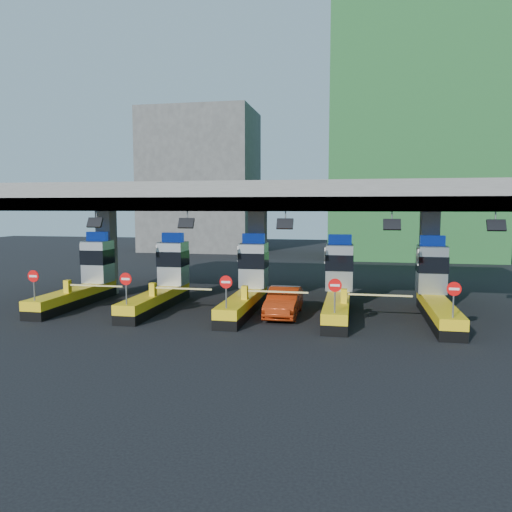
# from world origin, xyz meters

# --- Properties ---
(ground) EXTENTS (120.00, 120.00, 0.00)m
(ground) POSITION_xyz_m (0.00, 0.00, 0.00)
(ground) COLOR black
(ground) RESTS_ON ground
(toll_canopy) EXTENTS (28.00, 12.09, 7.00)m
(toll_canopy) POSITION_xyz_m (0.00, 2.87, 6.13)
(toll_canopy) COLOR slate
(toll_canopy) RESTS_ON ground
(toll_lane_far_left) EXTENTS (4.43, 8.00, 4.16)m
(toll_lane_far_left) POSITION_xyz_m (-10.00, 0.28, 1.40)
(toll_lane_far_left) COLOR black
(toll_lane_far_left) RESTS_ON ground
(toll_lane_left) EXTENTS (4.43, 8.00, 4.16)m
(toll_lane_left) POSITION_xyz_m (-5.00, 0.28, 1.40)
(toll_lane_left) COLOR black
(toll_lane_left) RESTS_ON ground
(toll_lane_center) EXTENTS (4.43, 8.00, 4.16)m
(toll_lane_center) POSITION_xyz_m (0.00, 0.28, 1.40)
(toll_lane_center) COLOR black
(toll_lane_center) RESTS_ON ground
(toll_lane_right) EXTENTS (4.43, 8.00, 4.16)m
(toll_lane_right) POSITION_xyz_m (5.00, 0.28, 1.40)
(toll_lane_right) COLOR black
(toll_lane_right) RESTS_ON ground
(toll_lane_far_right) EXTENTS (4.43, 8.00, 4.16)m
(toll_lane_far_right) POSITION_xyz_m (10.00, 0.28, 1.40)
(toll_lane_far_right) COLOR black
(toll_lane_far_right) RESTS_ON ground
(bg_building_scaffold) EXTENTS (18.00, 12.00, 28.00)m
(bg_building_scaffold) POSITION_xyz_m (12.00, 32.00, 14.00)
(bg_building_scaffold) COLOR #1E5926
(bg_building_scaffold) RESTS_ON ground
(bg_building_concrete) EXTENTS (14.00, 10.00, 18.00)m
(bg_building_concrete) POSITION_xyz_m (-14.00, 36.00, 9.00)
(bg_building_concrete) COLOR #4C4C49
(bg_building_concrete) RESTS_ON ground
(red_car) EXTENTS (1.58, 4.52, 1.49)m
(red_car) POSITION_xyz_m (2.23, -1.18, 0.74)
(red_car) COLOR #A92C0D
(red_car) RESTS_ON ground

